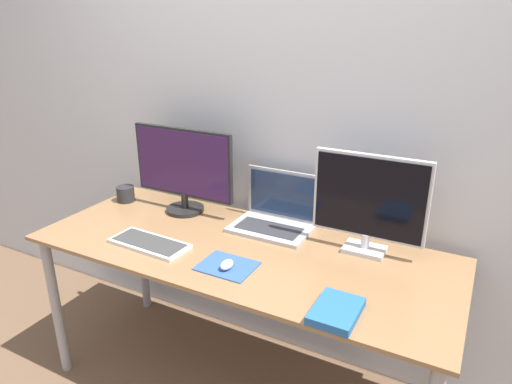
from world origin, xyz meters
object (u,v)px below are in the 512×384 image
Objects in this scene: mug at (126,194)px; monitor_left at (183,169)px; book at (336,311)px; monitor_right at (369,202)px; keyboard at (149,243)px; laptop at (275,214)px; mouse at (227,265)px.

monitor_left is at bearing 6.25° from mug.
monitor_left is at bearing 153.48° from book.
monitor_right reaches higher than keyboard.
monitor_left is at bearing -179.99° from monitor_right.
laptop reaches higher than keyboard.
monitor_left is 5.97× the size of mug.
monitor_left reaches higher than mouse.
laptop is 1.81× the size of book.
monitor_left is 0.52m from laptop.
monitor_right is 2.31× the size of book.
keyboard is at bearing -155.59° from monitor_right.
book is at bearing -26.52° from monitor_left.
book is at bearing -9.56° from mouse.
book is 2.17× the size of mug.
monitor_left reaches higher than mug.
monitor_right is at bearing 94.30° from book.
monitor_left reaches higher than keyboard.
laptop is 3.92× the size of mug.
book is at bearing -18.39° from mug.
mouse is at bearing -89.38° from laptop.
keyboard is 0.41m from mouse.
keyboard is at bearing 173.57° from book.
monitor_left reaches higher than book.
monitor_right reaches higher than mouse.
keyboard is at bearing -77.38° from monitor_left.
mug is (-0.86, 0.36, 0.02)m from mouse.
mug is (-1.30, -0.04, -0.19)m from monitor_right.
laptop reaches higher than book.
mug is (-0.45, 0.35, 0.03)m from keyboard.
monitor_left is 7.94× the size of mouse.
monitor_right is at bearing 42.59° from mouse.
laptop is (-0.45, 0.05, -0.17)m from monitor_right.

